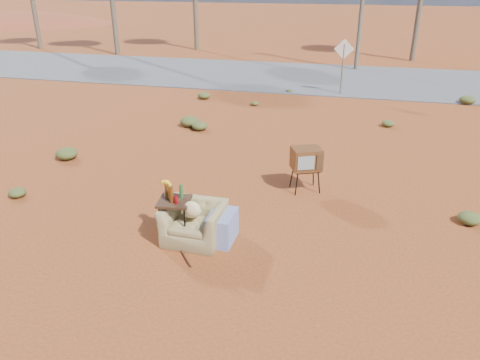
# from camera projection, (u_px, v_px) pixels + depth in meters

# --- Properties ---
(ground) EXTENTS (140.00, 140.00, 0.00)m
(ground) POSITION_uv_depth(u_px,v_px,m) (225.00, 241.00, 8.65)
(ground) COLOR brown
(ground) RESTS_ON ground
(highway) EXTENTS (140.00, 7.00, 0.04)m
(highway) POSITION_uv_depth(u_px,v_px,m) (311.00, 77.00, 21.94)
(highway) COLOR #565659
(highway) RESTS_ON ground
(dirt_mound) EXTENTS (26.00, 18.00, 2.00)m
(dirt_mound) POSITION_uv_depth(u_px,v_px,m) (21.00, 23.00, 45.36)
(dirt_mound) COLOR brown
(dirt_mound) RESTS_ON ground
(armchair) EXTENTS (1.29, 0.81, 0.95)m
(armchair) POSITION_uv_depth(u_px,v_px,m) (199.00, 218.00, 8.53)
(armchair) COLOR olive
(armchair) RESTS_ON ground
(tv_unit) EXTENTS (0.78, 0.71, 1.02)m
(tv_unit) POSITION_uv_depth(u_px,v_px,m) (306.00, 159.00, 10.36)
(tv_unit) COLOR black
(tv_unit) RESTS_ON ground
(side_table) EXTENTS (0.64, 0.64, 1.13)m
(side_table) POSITION_uv_depth(u_px,v_px,m) (172.00, 198.00, 8.41)
(side_table) COLOR #352013
(side_table) RESTS_ON ground
(rusty_bar) EXTENTS (0.90, 1.15, 0.04)m
(rusty_bar) POSITION_uv_depth(u_px,v_px,m) (178.00, 246.00, 8.46)
(rusty_bar) COLOR #4F2515
(rusty_bar) RESTS_ON ground
(road_sign) EXTENTS (0.78, 0.06, 2.19)m
(road_sign) POSITION_uv_depth(u_px,v_px,m) (343.00, 57.00, 18.34)
(road_sign) COLOR brown
(road_sign) RESTS_ON ground
(scrub_patch) EXTENTS (17.49, 8.07, 0.33)m
(scrub_patch) POSITION_uv_depth(u_px,v_px,m) (239.00, 150.00, 12.68)
(scrub_patch) COLOR #4C5726
(scrub_patch) RESTS_ON ground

